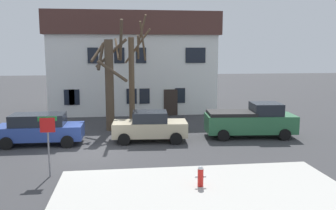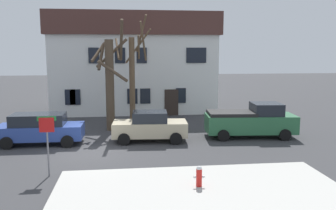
# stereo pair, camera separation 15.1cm
# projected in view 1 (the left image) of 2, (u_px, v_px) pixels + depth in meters

# --- Properties ---
(ground_plane) EXTENTS (120.00, 120.00, 0.00)m
(ground_plane) POSITION_uv_depth(u_px,v_px,m) (89.00, 153.00, 18.52)
(ground_plane) COLOR #38383A
(sidewalk_slab) EXTENTS (10.78, 7.41, 0.12)m
(sidewalk_slab) POSITION_uv_depth(u_px,v_px,m) (208.00, 202.00, 12.36)
(sidewalk_slab) COLOR #B7B5AD
(sidewalk_slab) RESTS_ON ground_plane
(building_main) EXTENTS (13.92, 7.04, 8.24)m
(building_main) POSITION_uv_depth(u_px,v_px,m) (133.00, 62.00, 31.43)
(building_main) COLOR white
(building_main) RESTS_ON ground_plane
(tree_bare_near) EXTENTS (2.40, 2.47, 7.12)m
(tree_bare_near) POSITION_uv_depth(u_px,v_px,m) (110.00, 79.00, 23.33)
(tree_bare_near) COLOR #4C3D2D
(tree_bare_near) RESTS_ON ground_plane
(tree_bare_mid) EXTENTS (2.50, 2.48, 7.53)m
(tree_bare_mid) POSITION_uv_depth(u_px,v_px,m) (133.00, 74.00, 24.51)
(tree_bare_mid) COLOR brown
(tree_bare_mid) RESTS_ON ground_plane
(car_blue_wagon) EXTENTS (4.64, 2.06, 1.73)m
(car_blue_wagon) POSITION_uv_depth(u_px,v_px,m) (40.00, 129.00, 20.02)
(car_blue_wagon) COLOR #2D4799
(car_blue_wagon) RESTS_ON ground_plane
(car_beige_sedan) EXTENTS (4.34, 2.21, 1.73)m
(car_beige_sedan) POSITION_uv_depth(u_px,v_px,m) (150.00, 126.00, 20.78)
(car_beige_sedan) COLOR #C6B793
(car_beige_sedan) RESTS_ON ground_plane
(pickup_truck_green) EXTENTS (5.44, 2.53, 2.07)m
(pickup_truck_green) POSITION_uv_depth(u_px,v_px,m) (251.00, 121.00, 21.80)
(pickup_truck_green) COLOR #2D6B42
(pickup_truck_green) RESTS_ON ground_plane
(fire_hydrant) EXTENTS (0.42, 0.22, 0.80)m
(fire_hydrant) POSITION_uv_depth(u_px,v_px,m) (201.00, 176.00, 13.58)
(fire_hydrant) COLOR red
(fire_hydrant) RESTS_ON sidewalk_slab
(street_sign_pole) EXTENTS (0.76, 0.07, 2.52)m
(street_sign_pole) POSITION_uv_depth(u_px,v_px,m) (48.00, 135.00, 14.77)
(street_sign_pole) COLOR slate
(street_sign_pole) RESTS_ON ground_plane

